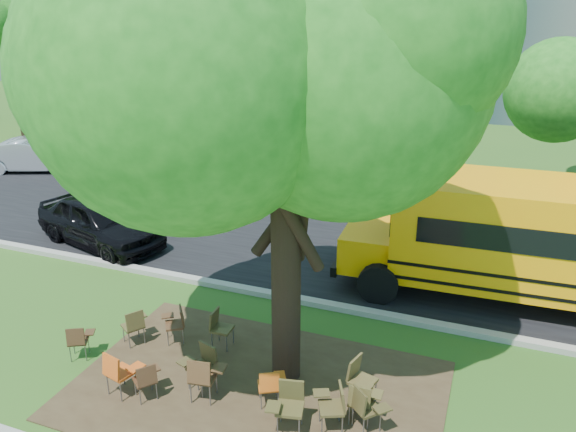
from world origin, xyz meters
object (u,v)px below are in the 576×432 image
at_px(chair_3, 203,362).
at_px(chair_4, 203,375).
at_px(chair_9, 177,321).
at_px(pedestrian_b, 72,133).
at_px(chair_10, 219,326).
at_px(main_tree, 286,92).
at_px(bg_car_silver, 34,155).
at_px(chair_11, 270,384).
at_px(pedestrian_a, 52,145).
at_px(chair_1, 119,370).
at_px(bg_car_red, 153,162).
at_px(chair_6, 334,403).
at_px(chair_5, 289,402).
at_px(chair_12, 360,377).
at_px(black_car, 100,221).
at_px(chair_7, 365,406).
at_px(chair_2, 147,378).
at_px(chair_13, 362,400).
at_px(chair_8, 135,323).
at_px(chair_0, 79,339).

bearing_deg(chair_3, chair_4, 138.54).
bearing_deg(chair_9, pedestrian_b, 12.75).
xyz_separation_m(chair_9, chair_10, (0.99, 0.12, 0.03)).
relative_size(main_tree, bg_car_silver, 2.11).
distance_m(chair_11, pedestrian_a, 20.36).
xyz_separation_m(chair_1, bg_car_red, (-7.44, 12.37, 0.14)).
bearing_deg(chair_6, chair_9, 46.59).
relative_size(chair_5, bg_car_silver, 0.22).
height_order(main_tree, chair_5, main_tree).
bearing_deg(chair_12, bg_car_red, -117.57).
distance_m(black_car, bg_car_silver, 9.78).
relative_size(chair_9, pedestrian_b, 0.55).
bearing_deg(chair_7, pedestrian_b, -175.26).
bearing_deg(chair_11, bg_car_silver, 117.11).
bearing_deg(chair_7, chair_11, -138.15).
bearing_deg(chair_4, black_car, 131.64).
distance_m(chair_12, pedestrian_b, 23.41).
bearing_deg(chair_2, black_car, 82.52).
xyz_separation_m(chair_7, black_car, (-9.52, 5.08, 0.23)).
xyz_separation_m(chair_2, chair_10, (0.47, 2.01, 0.05)).
xyz_separation_m(chair_4, bg_car_red, (-8.99, 11.94, 0.14)).
distance_m(main_tree, chair_7, 5.47).
bearing_deg(bg_car_silver, bg_car_red, -102.58).
xyz_separation_m(chair_4, chair_6, (2.45, 0.17, -0.04)).
bearing_deg(chair_13, chair_1, -169.60).
relative_size(chair_6, black_car, 0.20).
relative_size(chair_8, chair_9, 1.03).
height_order(chair_8, chair_12, chair_12).
height_order(chair_1, chair_8, chair_1).
bearing_deg(chair_0, bg_car_silver, 108.51).
distance_m(main_tree, chair_10, 5.35).
bearing_deg(chair_2, chair_9, 53.67).
bearing_deg(chair_8, chair_10, -39.79).
relative_size(chair_5, pedestrian_b, 0.62).
height_order(chair_0, pedestrian_b, pedestrian_b).
height_order(black_car, pedestrian_b, black_car).
distance_m(chair_11, bg_car_silver, 19.02).
bearing_deg(chair_2, chair_13, -40.22).
relative_size(chair_11, black_car, 0.18).
relative_size(chair_8, bg_car_silver, 0.20).
xyz_separation_m(chair_6, chair_10, (-3.00, 1.51, -0.01)).
bearing_deg(chair_2, chair_10, 25.30).
bearing_deg(chair_8, chair_9, -28.03).
relative_size(bg_car_silver, pedestrian_b, 2.86).
bearing_deg(chair_8, chair_13, -64.51).
distance_m(chair_10, pedestrian_a, 18.15).
distance_m(chair_2, pedestrian_b, 21.51).
xyz_separation_m(chair_4, pedestrian_a, (-15.01, 12.64, 0.20)).
bearing_deg(main_tree, chair_7, -27.99).
relative_size(chair_11, chair_12, 0.86).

